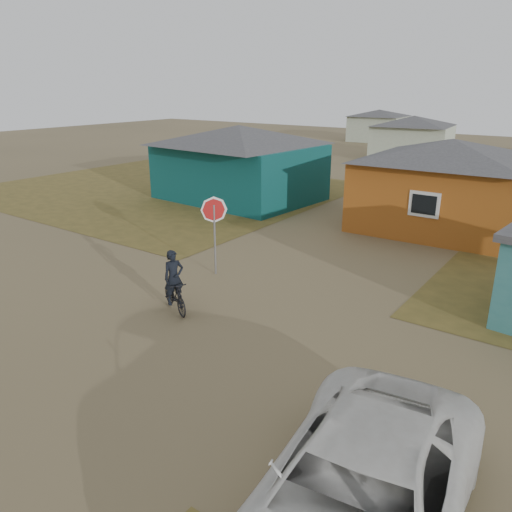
# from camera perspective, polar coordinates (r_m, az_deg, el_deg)

# --- Properties ---
(ground) EXTENTS (120.00, 120.00, 0.00)m
(ground) POSITION_cam_1_polar(r_m,az_deg,el_deg) (13.14, -8.40, -8.72)
(ground) COLOR brown
(grass_nw) EXTENTS (20.00, 18.00, 0.00)m
(grass_nw) POSITION_cam_1_polar(r_m,az_deg,el_deg) (31.34, -10.53, 7.59)
(grass_nw) COLOR brown
(grass_nw) RESTS_ON ground
(house_teal) EXTENTS (8.93, 7.08, 4.00)m
(house_teal) POSITION_cam_1_polar(r_m,az_deg,el_deg) (27.72, -1.93, 10.73)
(house_teal) COLOR #0B3E3F
(house_teal) RESTS_ON ground
(house_yellow) EXTENTS (7.72, 6.76, 3.90)m
(house_yellow) POSITION_cam_1_polar(r_m,az_deg,el_deg) (23.31, 21.07, 7.75)
(house_yellow) COLOR #9F5218
(house_yellow) RESTS_ON ground
(house_pale_west) EXTENTS (7.04, 6.15, 3.60)m
(house_pale_west) POSITION_cam_1_polar(r_m,az_deg,el_deg) (44.76, 17.43, 12.83)
(house_pale_west) COLOR #AFBAA0
(house_pale_west) RESTS_ON ground
(house_pale_north) EXTENTS (6.28, 5.81, 3.40)m
(house_pale_north) POSITION_cam_1_polar(r_m,az_deg,el_deg) (58.77, 13.80, 14.34)
(house_pale_north) COLOR #AFBAA0
(house_pale_north) RESTS_ON ground
(stop_sign) EXTENTS (0.81, 0.40, 2.66)m
(stop_sign) POSITION_cam_1_polar(r_m,az_deg,el_deg) (16.34, -4.80, 4.33)
(stop_sign) COLOR gray
(stop_sign) RESTS_ON ground
(cyclist) EXTENTS (1.63, 1.07, 1.79)m
(cyclist) POSITION_cam_1_polar(r_m,az_deg,el_deg) (14.12, -9.30, -3.79)
(cyclist) COLOR black
(cyclist) RESTS_ON ground
(vehicle) EXTENTS (3.43, 6.16, 1.63)m
(vehicle) POSITION_cam_1_polar(r_m,az_deg,el_deg) (7.52, 11.60, -25.90)
(vehicle) COLOR silver
(vehicle) RESTS_ON ground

